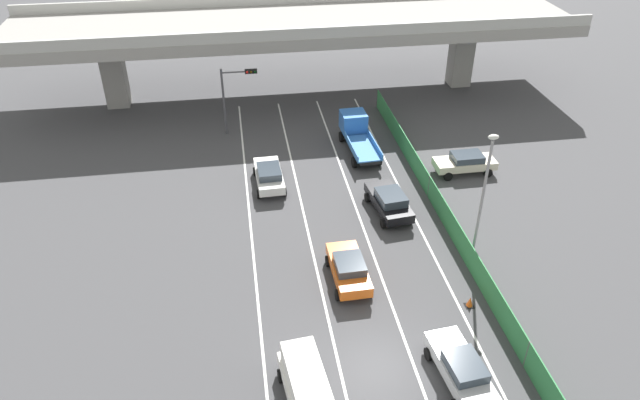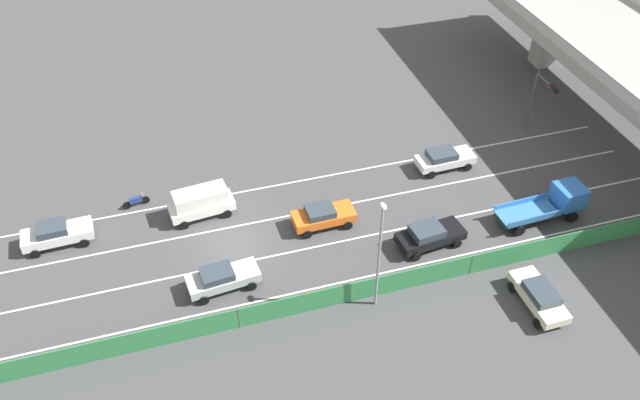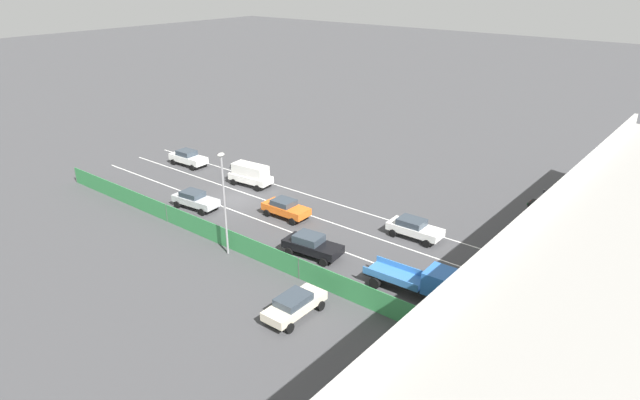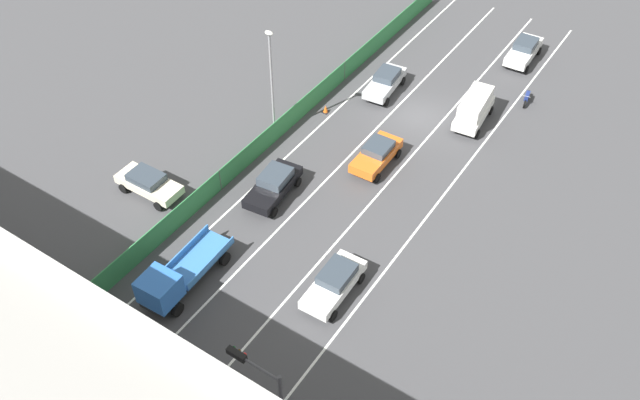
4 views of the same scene
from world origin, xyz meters
name	(u,v)px [view 3 (image 3 of 4)]	position (x,y,z in m)	size (l,w,h in m)	color
ground_plane	(236,200)	(0.00, 0.00, 0.00)	(300.00, 300.00, 0.00)	#424244
lane_line_left_edge	(324,200)	(-5.29, 6.42, 0.00)	(0.14, 48.84, 0.01)	silver
lane_line_mid_left	(299,212)	(-1.76, 6.42, 0.00)	(0.14, 48.84, 0.01)	silver
lane_line_mid_right	(272,225)	(1.76, 6.42, 0.00)	(0.14, 48.84, 0.01)	silver
lane_line_right_edge	(242,240)	(5.29, 6.42, 0.00)	(0.14, 48.84, 0.01)	silver
elevated_overpass	(640,243)	(0.00, 32.84, 6.20)	(49.58, 11.01, 7.78)	gray
green_fence	(226,238)	(6.92, 6.42, 0.81)	(0.10, 44.94, 1.62)	#338447
car_hatchback_white	(414,228)	(-3.69, 16.95, 0.89)	(2.09, 4.51, 1.58)	silver
car_sedan_black	(312,245)	(3.75, 12.43, 0.92)	(2.46, 4.73, 1.67)	black
car_sedan_white	(188,157)	(-3.52, -11.26, 0.93)	(2.10, 4.62, 1.70)	white
car_sedan_silver	(195,199)	(3.55, -1.43, 0.88)	(2.28, 4.64, 1.58)	#B7BABC
car_taxi_orange	(286,208)	(-0.15, 6.23, 0.89)	(2.08, 4.33, 1.59)	orange
car_van_white	(250,174)	(-3.57, -1.57, 1.24)	(2.31, 4.64, 2.20)	silver
flatbed_truck_blue	(425,281)	(3.55, 21.89, 1.23)	(2.39, 6.28, 2.36)	black
motorcycle	(238,166)	(-5.92, -5.96, 0.46)	(0.62, 1.94, 0.93)	black
parked_sedan_cream	(294,304)	(10.50, 16.63, 0.87)	(4.43, 2.00, 1.52)	beige
traffic_light	(536,215)	(-5.56, 25.60, 3.86)	(2.86, 0.41, 5.51)	#47474C
street_lamp	(224,195)	(7.52, 7.24, 4.82)	(0.60, 0.36, 8.06)	gray
traffic_cone	(210,228)	(5.84, 3.24, 0.27)	(0.47, 0.47, 0.59)	orange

